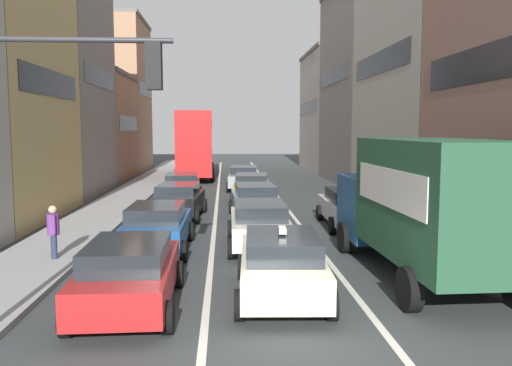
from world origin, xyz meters
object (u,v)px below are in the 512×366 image
(taxi_centre_lane_front, at_px, (282,263))
(sedan_left_lane_third, at_px, (179,200))
(sedan_left_lane_front, at_px, (129,273))
(sedan_centre_lane_second, at_px, (260,224))
(wagon_left_lane_second, at_px, (157,226))
(traffic_light_pole, at_px, (49,130))
(hatchback_centre_lane_third, at_px, (255,200))
(sedan_right_lane_behind_truck, at_px, (349,207))
(bus_mid_queue_primary, at_px, (195,142))
(sedan_left_lane_fourth, at_px, (182,187))
(sedan_centre_lane_fifth, at_px, (244,177))
(pedestrian_near_kerb, at_px, (53,230))
(removalist_box_truck, at_px, (423,203))
(coupe_centre_lane_fourth, at_px, (251,187))

(taxi_centre_lane_front, distance_m, sedan_left_lane_third, 11.29)
(taxi_centre_lane_front, xyz_separation_m, sedan_left_lane_front, (-3.30, -0.57, -0.00))
(sedan_centre_lane_second, height_order, wagon_left_lane_second, same)
(traffic_light_pole, bearing_deg, sedan_left_lane_front, 48.20)
(wagon_left_lane_second, xyz_separation_m, hatchback_centre_lane_third, (3.39, 5.69, 0.00))
(sedan_centre_lane_second, xyz_separation_m, sedan_right_lane_behind_truck, (3.75, 3.44, 0.00))
(sedan_centre_lane_second, distance_m, bus_mid_queue_primary, 24.48)
(sedan_left_lane_front, height_order, sedan_centre_lane_second, same)
(sedan_left_lane_fourth, bearing_deg, bus_mid_queue_primary, -2.51)
(sedan_centre_lane_fifth, relative_size, pedestrian_near_kerb, 2.65)
(sedan_right_lane_behind_truck, bearing_deg, sedan_left_lane_front, 144.02)
(removalist_box_truck, relative_size, coupe_centre_lane_fourth, 1.76)
(hatchback_centre_lane_third, bearing_deg, sedan_left_lane_fourth, 30.47)
(hatchback_centre_lane_third, xyz_separation_m, sedan_left_lane_third, (-3.25, 0.34, 0.00))
(taxi_centre_lane_front, relative_size, sedan_left_lane_third, 1.00)
(wagon_left_lane_second, bearing_deg, taxi_centre_lane_front, -144.10)
(sedan_centre_lane_fifth, xyz_separation_m, sedan_right_lane_behind_truck, (3.65, -12.65, 0.00))
(traffic_light_pole, height_order, wagon_left_lane_second, traffic_light_pole)
(taxi_centre_lane_front, relative_size, coupe_centre_lane_fourth, 1.00)
(traffic_light_pole, distance_m, pedestrian_near_kerb, 6.30)
(sedan_centre_lane_second, distance_m, sedan_right_lane_behind_truck, 5.09)
(sedan_centre_lane_second, distance_m, coupe_centre_lane_fourth, 10.51)
(sedan_left_lane_fourth, height_order, sedan_right_lane_behind_truck, same)
(sedan_centre_lane_fifth, xyz_separation_m, pedestrian_near_kerb, (-6.10, -17.61, 0.15))
(coupe_centre_lane_fourth, bearing_deg, pedestrian_near_kerb, 155.94)
(sedan_centre_lane_second, height_order, sedan_right_lane_behind_truck, same)
(traffic_light_pole, relative_size, sedan_left_lane_fourth, 1.26)
(hatchback_centre_lane_third, height_order, sedan_centre_lane_fifth, same)
(sedan_centre_lane_second, xyz_separation_m, hatchback_centre_lane_third, (0.17, 5.45, 0.00))
(sedan_right_lane_behind_truck, relative_size, pedestrian_near_kerb, 2.62)
(sedan_left_lane_fourth, distance_m, bus_mid_queue_primary, 13.39)
(sedan_centre_lane_second, bearing_deg, wagon_left_lane_second, 94.72)
(traffic_light_pole, height_order, sedan_left_lane_fourth, traffic_light_pole)
(sedan_left_lane_front, bearing_deg, wagon_left_lane_second, -0.11)
(wagon_left_lane_second, distance_m, sedan_left_lane_fourth, 11.17)
(wagon_left_lane_second, bearing_deg, removalist_box_truck, -115.56)
(sedan_left_lane_front, xyz_separation_m, wagon_left_lane_second, (-0.09, 5.35, 0.00))
(taxi_centre_lane_front, xyz_separation_m, sedan_left_lane_fourth, (-3.51, 15.95, -0.00))
(removalist_box_truck, height_order, taxi_centre_lane_front, removalist_box_truck)
(traffic_light_pole, distance_m, sedan_centre_lane_second, 8.63)
(hatchback_centre_lane_third, xyz_separation_m, sedan_left_lane_fourth, (-3.51, 5.48, 0.00))
(taxi_centre_lane_front, xyz_separation_m, pedestrian_near_kerb, (-6.16, 3.50, 0.15))
(sedan_left_lane_fourth, relative_size, bus_mid_queue_primary, 0.41)
(removalist_box_truck, distance_m, pedestrian_near_kerb, 10.17)
(sedan_centre_lane_second, xyz_separation_m, sedan_centre_lane_fifth, (0.10, 16.09, 0.00))
(wagon_left_lane_second, bearing_deg, sedan_left_lane_front, -178.52)
(traffic_light_pole, xyz_separation_m, coupe_centre_lane_fourth, (4.55, 17.37, -3.02))
(sedan_left_lane_front, height_order, sedan_right_lane_behind_truck, same)
(sedan_centre_lane_fifth, bearing_deg, taxi_centre_lane_front, -176.30)
(hatchback_centre_lane_third, bearing_deg, traffic_light_pole, 157.96)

